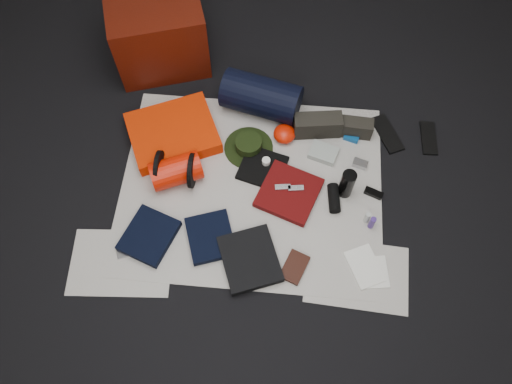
# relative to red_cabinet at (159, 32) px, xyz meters

# --- Properties ---
(floor) EXTENTS (4.50, 4.50, 0.02)m
(floor) POSITION_rel_red_cabinet_xyz_m (0.71, -0.98, -0.26)
(floor) COLOR black
(floor) RESTS_ON ground
(newspaper_mat) EXTENTS (1.60, 1.30, 0.01)m
(newspaper_mat) POSITION_rel_red_cabinet_xyz_m (0.71, -0.98, -0.25)
(newspaper_mat) COLOR silver
(newspaper_mat) RESTS_ON floor
(newspaper_sheet_front_left) EXTENTS (0.61, 0.44, 0.00)m
(newspaper_sheet_front_left) POSITION_rel_red_cabinet_xyz_m (0.01, -1.53, -0.25)
(newspaper_sheet_front_left) COLOR silver
(newspaper_sheet_front_left) RESTS_ON floor
(newspaper_sheet_front_right) EXTENTS (0.60, 0.43, 0.00)m
(newspaper_sheet_front_right) POSITION_rel_red_cabinet_xyz_m (1.36, -1.48, -0.25)
(newspaper_sheet_front_right) COLOR silver
(newspaper_sheet_front_right) RESTS_ON floor
(red_cabinet) EXTENTS (0.72, 0.66, 0.50)m
(red_cabinet) POSITION_rel_red_cabinet_xyz_m (0.00, 0.00, 0.00)
(red_cabinet) COLOR #490F05
(red_cabinet) RESTS_ON floor
(sleeping_pad) EXTENTS (0.67, 0.62, 0.10)m
(sleeping_pad) POSITION_rel_red_cabinet_xyz_m (0.18, -0.66, -0.19)
(sleeping_pad) COLOR red
(sleeping_pad) RESTS_ON newspaper_mat
(stuff_sack) EXTENTS (0.35, 0.29, 0.18)m
(stuff_sack) POSITION_rel_red_cabinet_xyz_m (0.25, -0.96, -0.15)
(stuff_sack) COLOR red
(stuff_sack) RESTS_ON newspaper_mat
(sack_strap_left) EXTENTS (0.02, 0.22, 0.22)m
(sack_strap_left) POSITION_rel_red_cabinet_xyz_m (0.15, -0.96, -0.14)
(sack_strap_left) COLOR black
(sack_strap_left) RESTS_ON newspaper_mat
(sack_strap_right) EXTENTS (0.03, 0.22, 0.22)m
(sack_strap_right) POSITION_rel_red_cabinet_xyz_m (0.35, -0.96, -0.14)
(sack_strap_right) COLOR black
(sack_strap_right) RESTS_ON newspaper_mat
(navy_duffel) EXTENTS (0.55, 0.37, 0.26)m
(navy_duffel) POSITION_rel_red_cabinet_xyz_m (0.72, -0.38, -0.11)
(navy_duffel) COLOR black
(navy_duffel) RESTS_ON newspaper_mat
(boonie_brim) EXTENTS (0.34, 0.34, 0.01)m
(boonie_brim) POSITION_rel_red_cabinet_xyz_m (0.67, -0.70, -0.24)
(boonie_brim) COLOR black
(boonie_brim) RESTS_ON newspaper_mat
(boonie_crown) EXTENTS (0.17, 0.17, 0.07)m
(boonie_crown) POSITION_rel_red_cabinet_xyz_m (0.67, -0.70, -0.20)
(boonie_crown) COLOR black
(boonie_crown) RESTS_ON boonie_brim
(hiking_boot_left) EXTENTS (0.32, 0.16, 0.15)m
(hiking_boot_left) POSITION_rel_red_cabinet_xyz_m (1.10, -0.54, -0.17)
(hiking_boot_left) COLOR black
(hiking_boot_left) RESTS_ON newspaper_mat
(hiking_boot_right) EXTENTS (0.25, 0.11, 0.12)m
(hiking_boot_right) POSITION_rel_red_cabinet_xyz_m (1.33, -0.52, -0.18)
(hiking_boot_right) COLOR black
(hiking_boot_right) RESTS_ON newspaper_mat
(flip_flop_left) EXTENTS (0.22, 0.31, 0.02)m
(flip_flop_left) POSITION_rel_red_cabinet_xyz_m (1.56, -0.51, -0.24)
(flip_flop_left) COLOR black
(flip_flop_left) RESTS_ON floor
(flip_flop_right) EXTENTS (0.10, 0.25, 0.01)m
(flip_flop_right) POSITION_rel_red_cabinet_xyz_m (1.83, -0.52, -0.24)
(flip_flop_right) COLOR black
(flip_flop_right) RESTS_ON floor
(trousers_navy_a) EXTENTS (0.36, 0.38, 0.05)m
(trousers_navy_a) POSITION_rel_red_cabinet_xyz_m (0.15, -1.36, -0.22)
(trousers_navy_a) COLOR black
(trousers_navy_a) RESTS_ON newspaper_mat
(trousers_navy_b) EXTENTS (0.34, 0.36, 0.05)m
(trousers_navy_b) POSITION_rel_red_cabinet_xyz_m (0.51, -1.34, -0.22)
(trousers_navy_b) COLOR black
(trousers_navy_b) RESTS_ON newspaper_mat
(trousers_charcoal) EXTENTS (0.41, 0.43, 0.05)m
(trousers_charcoal) POSITION_rel_red_cabinet_xyz_m (0.75, -1.46, -0.22)
(trousers_charcoal) COLOR black
(trousers_charcoal) RESTS_ON newspaper_mat
(black_tshirt) EXTENTS (0.33, 0.32, 0.03)m
(black_tshirt) POSITION_rel_red_cabinet_xyz_m (0.77, -0.84, -0.23)
(black_tshirt) COLOR black
(black_tshirt) RESTS_ON newspaper_mat
(red_shirt) EXTENTS (0.43, 0.43, 0.04)m
(red_shirt) POSITION_rel_red_cabinet_xyz_m (0.95, -1.01, -0.22)
(red_shirt) COLOR #530909
(red_shirt) RESTS_ON newspaper_mat
(orange_stuff_sack) EXTENTS (0.19, 0.19, 0.09)m
(orange_stuff_sack) POSITION_rel_red_cabinet_xyz_m (0.89, -0.60, -0.20)
(orange_stuff_sack) COLOR red
(orange_stuff_sack) RESTS_ON newspaper_mat
(first_aid_pouch) EXTENTS (0.20, 0.17, 0.04)m
(first_aid_pouch) POSITION_rel_red_cabinet_xyz_m (1.15, -0.71, -0.22)
(first_aid_pouch) COLOR #969E96
(first_aid_pouch) RESTS_ON newspaper_mat
(water_bottle) EXTENTS (0.11, 0.11, 0.22)m
(water_bottle) POSITION_rel_red_cabinet_xyz_m (1.28, -0.96, -0.13)
(water_bottle) COLOR black
(water_bottle) RESTS_ON newspaper_mat
(speaker) EXTENTS (0.09, 0.18, 0.07)m
(speaker) POSITION_rel_red_cabinet_xyz_m (1.22, -1.03, -0.21)
(speaker) COLOR black
(speaker) RESTS_ON newspaper_mat
(compact_camera) EXTENTS (0.10, 0.08, 0.04)m
(compact_camera) POSITION_rel_red_cabinet_xyz_m (1.38, -0.76, -0.23)
(compact_camera) COLOR #B2B2B7
(compact_camera) RESTS_ON newspaper_mat
(cyan_case) EXTENTS (0.11, 0.09, 0.03)m
(cyan_case) POSITION_rel_red_cabinet_xyz_m (1.33, -0.57, -0.23)
(cyan_case) COLOR navy
(cyan_case) RESTS_ON newspaper_mat
(toiletry_purple) EXTENTS (0.04, 0.04, 0.10)m
(toiletry_purple) POSITION_rel_red_cabinet_xyz_m (1.44, -1.18, -0.19)
(toiletry_purple) COLOR #3E2476
(toiletry_purple) RESTS_ON newspaper_mat
(toiletry_clear) EXTENTS (0.04, 0.04, 0.09)m
(toiletry_clear) POSITION_rel_red_cabinet_xyz_m (1.41, -1.14, -0.20)
(toiletry_clear) COLOR #ACB1AC
(toiletry_clear) RESTS_ON newspaper_mat
(paperback_book) EXTENTS (0.18, 0.21, 0.03)m
(paperback_book) POSITION_rel_red_cabinet_xyz_m (1.01, -1.47, -0.23)
(paperback_book) COLOR black
(paperback_book) RESTS_ON newspaper_mat
(map_booklet) EXTENTS (0.25, 0.28, 0.01)m
(map_booklet) POSITION_rel_red_cabinet_xyz_m (1.41, -1.43, -0.24)
(map_booklet) COLOR white
(map_booklet) RESTS_ON newspaper_mat
(map_printout) EXTENTS (0.17, 0.21, 0.01)m
(map_printout) POSITION_rel_red_cabinet_xyz_m (1.46, -1.46, -0.24)
(map_printout) COLOR white
(map_printout) RESTS_ON newspaper_mat
(sunglasses) EXTENTS (0.12, 0.08, 0.03)m
(sunglasses) POSITION_rel_red_cabinet_xyz_m (1.46, -0.96, -0.23)
(sunglasses) COLOR black
(sunglasses) RESTS_ON newspaper_mat
(key_cluster) EXTENTS (0.09, 0.09, 0.01)m
(key_cluster) POSITION_rel_red_cabinet_xyz_m (0.01, -1.47, -0.24)
(key_cluster) COLOR #B2B2B7
(key_cluster) RESTS_ON newspaper_mat
(tape_roll) EXTENTS (0.05, 0.05, 0.04)m
(tape_roll) POSITION_rel_red_cabinet_xyz_m (0.79, -0.81, -0.20)
(tape_roll) COLOR silver
(tape_roll) RESTS_ON black_tshirt
(energy_bar_a) EXTENTS (0.10, 0.05, 0.01)m
(energy_bar_a) POSITION_rel_red_cabinet_xyz_m (0.91, -0.99, -0.19)
(energy_bar_a) COLOR #B2B2B7
(energy_bar_a) RESTS_ON red_shirt
(energy_bar_b) EXTENTS (0.10, 0.05, 0.01)m
(energy_bar_b) POSITION_rel_red_cabinet_xyz_m (0.99, -0.99, -0.19)
(energy_bar_b) COLOR #B2B2B7
(energy_bar_b) RESTS_ON red_shirt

